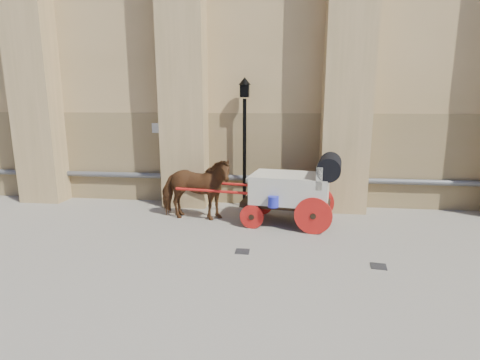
# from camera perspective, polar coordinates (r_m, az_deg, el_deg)

# --- Properties ---
(ground) EXTENTS (90.00, 90.00, 0.00)m
(ground) POSITION_cam_1_polar(r_m,az_deg,el_deg) (9.07, -7.81, -10.09)
(ground) COLOR slate
(ground) RESTS_ON ground
(horse) EXTENTS (2.20, 1.08, 1.82)m
(horse) POSITION_cam_1_polar(r_m,az_deg,el_deg) (10.80, -6.88, -1.36)
(horse) COLOR brown
(horse) RESTS_ON ground
(carriage) EXTENTS (4.67, 1.87, 1.99)m
(carriage) POSITION_cam_1_polar(r_m,az_deg,el_deg) (10.38, 8.47, -1.05)
(carriage) COLOR black
(carriage) RESTS_ON ground
(street_lamp) EXTENTS (0.38, 0.38, 4.09)m
(street_lamp) POSITION_cam_1_polar(r_m,az_deg,el_deg) (11.86, 0.69, 6.19)
(street_lamp) COLOR black
(street_lamp) RESTS_ON ground
(drain_grate_near) EXTENTS (0.32, 0.32, 0.01)m
(drain_grate_near) POSITION_cam_1_polar(r_m,az_deg,el_deg) (8.73, 0.36, -10.82)
(drain_grate_near) COLOR black
(drain_grate_near) RESTS_ON ground
(drain_grate_far) EXTENTS (0.36, 0.36, 0.01)m
(drain_grate_far) POSITION_cam_1_polar(r_m,az_deg,el_deg) (8.52, 20.36, -12.22)
(drain_grate_far) COLOR black
(drain_grate_far) RESTS_ON ground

